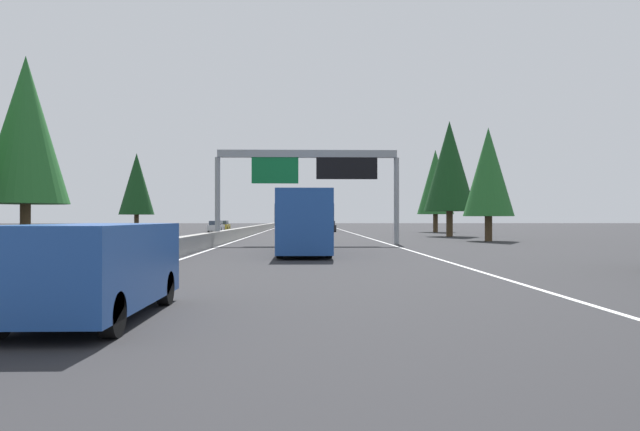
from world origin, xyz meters
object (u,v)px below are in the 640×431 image
at_px(sedan_mid_right, 329,227).
at_px(conifer_left_near, 26,130).
at_px(box_truck_far_left, 303,219).
at_px(oncoming_near, 216,227).
at_px(sedan_far_center, 302,226).
at_px(conifer_right_near, 488,172).
at_px(bus_near_center, 304,220).
at_px(conifer_left_mid, 137,184).
at_px(minivan_mid_left, 94,266).
at_px(conifer_right_mid, 449,166).
at_px(oncoming_far, 223,226).
at_px(conifer_right_far, 435,182).
at_px(sign_gantry_overhead, 310,169).

height_order(sedan_mid_right, conifer_left_near, conifer_left_near).
xyz_separation_m(box_truck_far_left, oncoming_near, (-40.77, 11.81, -0.93)).
height_order(sedan_mid_right, oncoming_near, same).
height_order(oncoming_near, conifer_left_near, conifer_left_near).
relative_size(sedan_far_center, conifer_right_near, 0.49).
distance_m(bus_near_center, sedan_far_center, 53.57).
xyz_separation_m(sedan_far_center, conifer_left_mid, (-4.89, 22.03, 5.70)).
bearing_deg(conifer_left_mid, box_truck_far_left, -27.73).
bearing_deg(conifer_left_mid, sedan_far_center, -77.48).
bearing_deg(box_truck_far_left, conifer_right_near, -169.05).
xyz_separation_m(minivan_mid_left, sedan_far_center, (73.77, -3.51, -0.27)).
bearing_deg(box_truck_far_left, conifer_left_near, 167.48).
distance_m(conifer_right_near, conifer_right_mid, 12.03).
bearing_deg(conifer_right_near, conifer_left_near, 101.42).
xyz_separation_m(sedan_mid_right, conifer_right_near, (-33.55, -11.13, 4.75)).
height_order(bus_near_center, oncoming_far, bus_near_center).
height_order(bus_near_center, conifer_left_mid, conifer_left_mid).
distance_m(sedan_mid_right, sedan_far_center, 5.90).
relative_size(minivan_mid_left, oncoming_near, 1.14).
bearing_deg(oncoming_far, conifer_right_far, 65.32).
height_order(oncoming_far, conifer_right_near, conifer_right_near).
relative_size(conifer_right_far, conifer_left_near, 0.85).
bearing_deg(oncoming_near, oncoming_far, -177.99).
relative_size(sedan_far_center, oncoming_near, 1.00).
height_order(bus_near_center, box_truck_far_left, bus_near_center).
height_order(box_truck_far_left, conifer_left_near, conifer_left_near).
bearing_deg(bus_near_center, conifer_right_near, -43.38).
distance_m(oncoming_near, conifer_left_near, 42.41).
bearing_deg(conifer_right_near, sedan_far_center, 21.07).
bearing_deg(conifer_left_near, sedan_far_center, -21.99).
distance_m(conifer_right_mid, conifer_left_mid, 42.43).
relative_size(oncoming_near, conifer_right_mid, 0.38).
distance_m(sign_gantry_overhead, sedan_far_center, 43.89).
bearing_deg(sedan_far_center, conifer_right_mid, -150.96).
xyz_separation_m(sign_gantry_overhead, oncoming_near, (40.14, 12.34, -4.48)).
xyz_separation_m(minivan_mid_left, box_truck_far_left, (111.02, -3.63, 0.66)).
bearing_deg(conifer_right_far, oncoming_near, 80.66).
height_order(oncoming_far, conifer_left_mid, conifer_left_mid).
height_order(sedan_mid_right, conifer_right_near, conifer_right_near).
xyz_separation_m(conifer_right_far, conifer_left_near, (-36.59, 35.35, 1.14)).
relative_size(sign_gantry_overhead, conifer_left_mid, 1.21).
relative_size(sign_gantry_overhead, conifer_right_mid, 1.11).
distance_m(minivan_mid_left, conifer_right_near, 40.20).
bearing_deg(minivan_mid_left, conifer_left_near, 26.81).
bearing_deg(conifer_left_near, sedan_mid_right, -28.38).
height_order(oncoming_near, conifer_right_near, conifer_right_near).
relative_size(sedan_far_center, conifer_left_mid, 0.42).
distance_m(sign_gantry_overhead, conifer_left_near, 18.96).
bearing_deg(conifer_left_mid, conifer_right_near, -132.20).
bearing_deg(oncoming_near, minivan_mid_left, 6.64).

